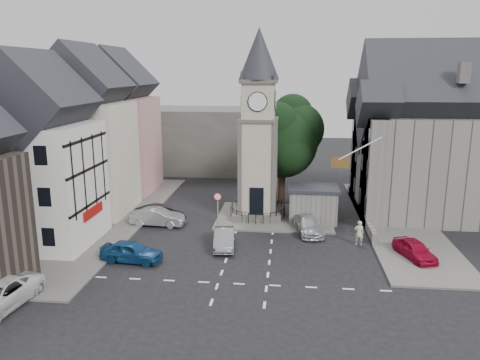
# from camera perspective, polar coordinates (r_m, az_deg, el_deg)

# --- Properties ---
(ground) EXTENTS (120.00, 120.00, 0.00)m
(ground) POSITION_cam_1_polar(r_m,az_deg,el_deg) (34.39, 1.22, -8.60)
(ground) COLOR black
(ground) RESTS_ON ground
(pavement_west) EXTENTS (6.00, 30.00, 0.14)m
(pavement_west) POSITION_cam_1_polar(r_m,az_deg,el_deg) (42.69, -15.07, -4.58)
(pavement_west) COLOR #595651
(pavement_west) RESTS_ON ground
(pavement_east) EXTENTS (6.00, 26.00, 0.14)m
(pavement_east) POSITION_cam_1_polar(r_m,az_deg,el_deg) (42.83, 18.45, -4.76)
(pavement_east) COLOR #595651
(pavement_east) RESTS_ON ground
(central_island) EXTENTS (10.00, 8.00, 0.16)m
(central_island) POSITION_cam_1_polar(r_m,az_deg,el_deg) (41.81, 4.22, -4.51)
(central_island) COLOR #595651
(central_island) RESTS_ON ground
(road_markings) EXTENTS (20.00, 8.00, 0.01)m
(road_markings) POSITION_cam_1_polar(r_m,az_deg,el_deg) (29.38, 0.28, -12.56)
(road_markings) COLOR silver
(road_markings) RESTS_ON ground
(clock_tower) EXTENTS (4.86, 4.86, 16.25)m
(clock_tower) POSITION_cam_1_polar(r_m,az_deg,el_deg) (40.17, 2.26, 6.54)
(clock_tower) COLOR #4C4944
(clock_tower) RESTS_ON ground
(stone_shelter) EXTENTS (4.30, 3.30, 3.08)m
(stone_shelter) POSITION_cam_1_polar(r_m,az_deg,el_deg) (40.95, 8.86, -2.87)
(stone_shelter) COLOR slate
(stone_shelter) RESTS_ON ground
(town_tree) EXTENTS (7.20, 7.20, 10.80)m
(town_tree) POSITION_cam_1_polar(r_m,az_deg,el_deg) (45.20, 5.23, 5.78)
(town_tree) COLOR black
(town_tree) RESTS_ON ground
(warning_sign_post) EXTENTS (0.70, 0.19, 2.85)m
(warning_sign_post) POSITION_cam_1_polar(r_m,az_deg,el_deg) (39.22, -2.75, -2.72)
(warning_sign_post) COLOR black
(warning_sign_post) RESTS_ON ground
(terrace_pink) EXTENTS (8.10, 7.60, 12.80)m
(terrace_pink) POSITION_cam_1_polar(r_m,az_deg,el_deg) (51.53, -14.67, 5.88)
(terrace_pink) COLOR tan
(terrace_pink) RESTS_ON ground
(terrace_cream) EXTENTS (8.10, 7.60, 12.80)m
(terrace_cream) POSITION_cam_1_polar(r_m,az_deg,el_deg) (44.21, -18.30, 4.48)
(terrace_cream) COLOR beige
(terrace_cream) RESTS_ON ground
(terrace_tudor) EXTENTS (8.10, 7.60, 12.00)m
(terrace_tudor) POSITION_cam_1_polar(r_m,az_deg,el_deg) (37.23, -23.25, 1.93)
(terrace_tudor) COLOR silver
(terrace_tudor) RESTS_ON ground
(backdrop_west) EXTENTS (20.00, 10.00, 8.00)m
(backdrop_west) POSITION_cam_1_polar(r_m,az_deg,el_deg) (62.22, -7.63, 4.98)
(backdrop_west) COLOR #4C4944
(backdrop_west) RESTS_ON ground
(east_building) EXTENTS (14.40, 11.40, 12.60)m
(east_building) POSITION_cam_1_polar(r_m,az_deg,el_deg) (45.20, 22.70, 3.90)
(east_building) COLOR slate
(east_building) RESTS_ON ground
(east_boundary_wall) EXTENTS (0.40, 16.00, 0.90)m
(east_boundary_wall) POSITION_cam_1_polar(r_m,az_deg,el_deg) (44.09, 14.39, -3.46)
(east_boundary_wall) COLOR slate
(east_boundary_wall) RESTS_ON ground
(flagpole) EXTENTS (3.68, 0.10, 2.74)m
(flagpole) POSITION_cam_1_polar(r_m,az_deg,el_deg) (36.67, 14.41, 3.73)
(flagpole) COLOR white
(flagpole) RESTS_ON ground
(car_west_blue) EXTENTS (4.43, 2.19, 1.45)m
(car_west_blue) POSITION_cam_1_polar(r_m,az_deg,el_deg) (33.15, -13.09, -8.47)
(car_west_blue) COLOR navy
(car_west_blue) RESTS_ON ground
(car_west_silver) EXTENTS (4.56, 1.74, 1.49)m
(car_west_silver) POSITION_cam_1_polar(r_m,az_deg,el_deg) (40.11, -10.00, -4.46)
(car_west_silver) COLOR #96979D
(car_west_silver) RESTS_ON ground
(car_west_grey) EXTENTS (5.45, 4.64, 1.39)m
(car_west_grey) POSITION_cam_1_polar(r_m,az_deg,el_deg) (41.23, -9.62, -4.03)
(car_west_grey) COLOR #2E2E31
(car_west_grey) RESTS_ON ground
(car_island_silver) EXTENTS (1.95, 4.32, 1.37)m
(car_island_silver) POSITION_cam_1_polar(r_m,az_deg,el_deg) (34.82, -1.96, -7.12)
(car_island_silver) COLOR gray
(car_island_silver) RESTS_ON ground
(car_island_east) EXTENTS (2.77, 4.86, 1.33)m
(car_island_east) POSITION_cam_1_polar(r_m,az_deg,el_deg) (38.16, 8.27, -5.45)
(car_island_east) COLOR #B0B5B9
(car_island_east) RESTS_ON ground
(car_east_red) EXTENTS (2.74, 4.24, 1.34)m
(car_east_red) POSITION_cam_1_polar(r_m,az_deg,el_deg) (34.93, 20.53, -7.96)
(car_east_red) COLOR maroon
(car_east_red) RESTS_ON ground
(pedestrian) EXTENTS (0.72, 0.49, 1.91)m
(pedestrian) POSITION_cam_1_polar(r_m,az_deg,el_deg) (36.22, 14.30, -6.27)
(pedestrian) COLOR beige
(pedestrian) RESTS_ON ground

